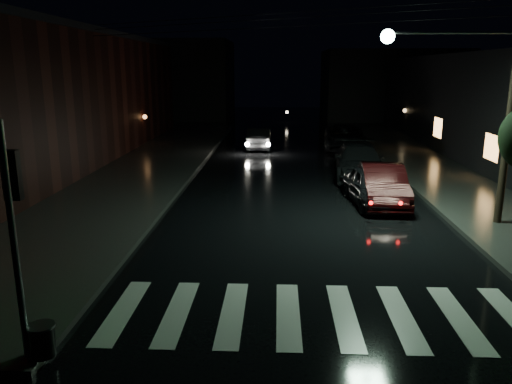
# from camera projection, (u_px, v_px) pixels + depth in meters

# --- Properties ---
(ground) EXTENTS (120.00, 120.00, 0.00)m
(ground) POSITION_uv_depth(u_px,v_px,m) (173.00, 324.00, 10.32)
(ground) COLOR black
(ground) RESTS_ON ground
(sidewalk_left) EXTENTS (6.00, 44.00, 0.15)m
(sidewalk_left) POSITION_uv_depth(u_px,v_px,m) (130.00, 176.00, 24.09)
(sidewalk_left) COLOR #282826
(sidewalk_left) RESTS_ON ground
(sidewalk_right) EXTENTS (4.00, 44.00, 0.15)m
(sidewalk_right) POSITION_uv_depth(u_px,v_px,m) (444.00, 179.00, 23.45)
(sidewalk_right) COLOR #282826
(sidewalk_right) RESTS_ON ground
(building_left) EXTENTS (10.00, 36.00, 7.00)m
(building_left) POSITION_uv_depth(u_px,v_px,m) (2.00, 102.00, 25.51)
(building_left) COLOR black
(building_left) RESTS_ON ground
(building_far_left) EXTENTS (14.00, 10.00, 8.00)m
(building_far_left) POSITION_uv_depth(u_px,v_px,m) (165.00, 80.00, 53.43)
(building_far_left) COLOR black
(building_far_left) RESTS_ON ground
(building_far_right) EXTENTS (14.00, 10.00, 7.00)m
(building_far_right) POSITION_uv_depth(u_px,v_px,m) (391.00, 85.00, 52.52)
(building_far_right) COLOR black
(building_far_right) RESTS_ON ground
(crosswalk) EXTENTS (9.00, 3.00, 0.01)m
(crosswalk) POSITION_uv_depth(u_px,v_px,m) (316.00, 315.00, 10.67)
(crosswalk) COLOR beige
(crosswalk) RESTS_ON ground
(signal_pole_corner) EXTENTS (0.68, 0.61, 4.20)m
(signal_pole_corner) POSITION_uv_depth(u_px,v_px,m) (29.00, 282.00, 8.63)
(signal_pole_corner) COLOR slate
(signal_pole_corner) RESTS_ON ground
(utility_pole) EXTENTS (4.92, 0.44, 8.00)m
(utility_pole) POSITION_uv_depth(u_px,v_px,m) (492.00, 86.00, 15.62)
(utility_pole) COLOR black
(utility_pole) RESTS_ON ground
(parked_car_a) EXTENTS (2.08, 4.34, 1.43)m
(parked_car_a) POSITION_uv_depth(u_px,v_px,m) (373.00, 187.00, 19.21)
(parked_car_a) COLOR black
(parked_car_a) RESTS_ON ground
(parked_car_b) EXTENTS (1.89, 4.67, 1.51)m
(parked_car_b) POSITION_uv_depth(u_px,v_px,m) (383.00, 185.00, 19.37)
(parked_car_b) COLOR black
(parked_car_b) RESTS_ON ground
(parked_car_c) EXTENTS (2.68, 5.70, 1.61)m
(parked_car_c) POSITION_uv_depth(u_px,v_px,m) (359.00, 161.00, 23.92)
(parked_car_c) COLOR black
(parked_car_c) RESTS_ON ground
(parked_car_d) EXTENTS (3.08, 5.90, 1.58)m
(parked_car_d) POSITION_uv_depth(u_px,v_px,m) (345.00, 137.00, 32.57)
(parked_car_d) COLOR black
(parked_car_d) RESTS_ON ground
(oncoming_car) EXTENTS (1.48, 4.24, 1.40)m
(oncoming_car) POSITION_uv_depth(u_px,v_px,m) (259.00, 138.00, 32.71)
(oncoming_car) COLOR black
(oncoming_car) RESTS_ON ground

